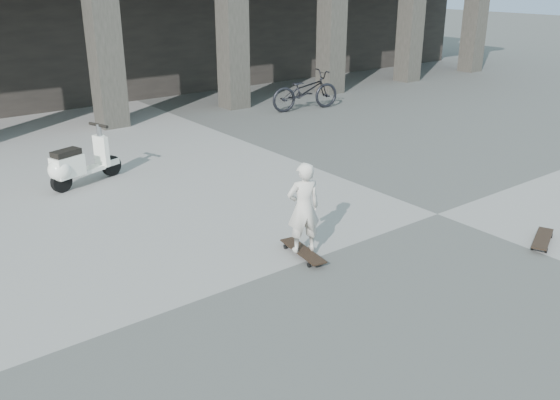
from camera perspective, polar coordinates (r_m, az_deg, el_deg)
ground at (r=9.58m, az=14.91°, el=-1.32°), size 90.00×90.00×0.00m
longboard at (r=7.89m, az=2.21°, el=-4.97°), size 0.33×0.90×0.09m
skateboard_spare at (r=9.01m, az=23.94°, el=-3.46°), size 0.81×0.49×0.09m
child at (r=7.64m, az=2.28°, el=-0.74°), size 0.51×0.42×1.22m
scooter at (r=10.88m, az=-19.22°, el=3.17°), size 1.43×0.70×1.03m
bicycle at (r=16.36m, az=2.44°, el=10.47°), size 2.09×1.02×1.05m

